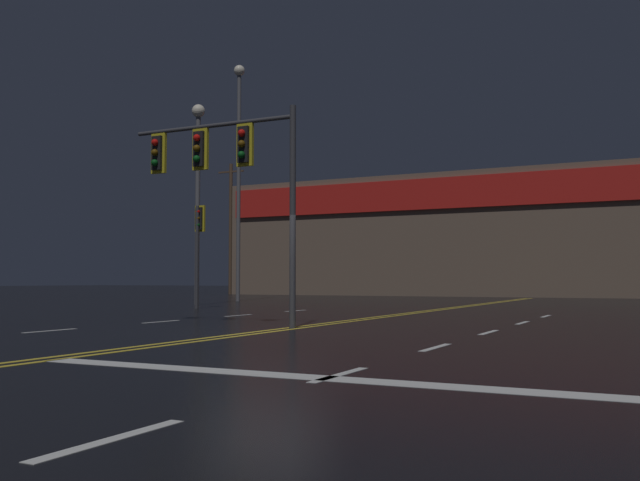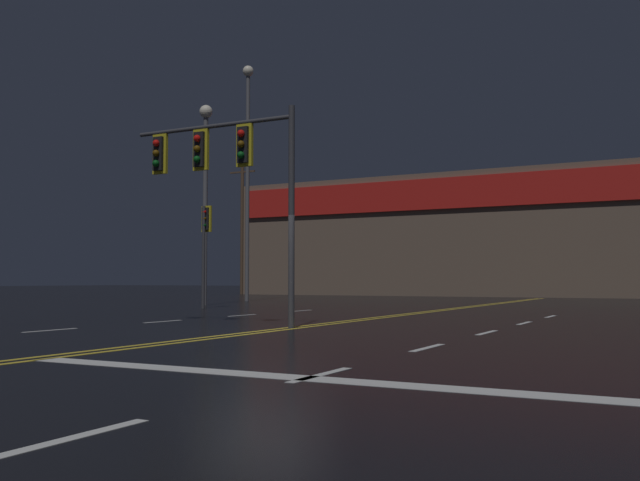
% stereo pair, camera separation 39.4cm
% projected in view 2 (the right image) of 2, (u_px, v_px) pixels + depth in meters
% --- Properties ---
extents(ground_plane, '(200.00, 200.00, 0.00)m').
position_uv_depth(ground_plane, '(264.00, 332.00, 14.64)').
color(ground_plane, black).
extents(road_markings, '(12.36, 60.00, 0.01)m').
position_uv_depth(road_markings, '(268.00, 336.00, 13.51)').
color(road_markings, gold).
rests_on(road_markings, ground).
extents(traffic_signal_median, '(4.46, 0.36, 4.97)m').
position_uv_depth(traffic_signal_median, '(220.00, 161.00, 16.79)').
color(traffic_signal_median, '#38383D').
rests_on(traffic_signal_median, ground).
extents(traffic_signal_corner_northwest, '(0.42, 0.36, 3.87)m').
position_uv_depth(traffic_signal_corner_northwest, '(205.00, 233.00, 26.82)').
color(traffic_signal_corner_northwest, '#38383D').
rests_on(traffic_signal_corner_northwest, ground).
extents(streetlight_near_left, '(0.56, 0.56, 12.04)m').
position_uv_depth(streetlight_near_left, '(248.00, 155.00, 36.24)').
color(streetlight_near_left, '#59595E').
rests_on(streetlight_near_left, ground).
extents(streetlight_near_right, '(0.56, 0.56, 8.52)m').
position_uv_depth(streetlight_near_right, '(205.00, 175.00, 30.22)').
color(streetlight_near_right, '#59595E').
rests_on(streetlight_near_right, ground).
extents(building_backdrop, '(43.72, 10.23, 8.08)m').
position_uv_depth(building_backdrop, '(559.00, 235.00, 47.39)').
color(building_backdrop, brown).
rests_on(building_backdrop, ground).
extents(utility_pole_row, '(47.52, 0.26, 11.62)m').
position_uv_depth(utility_pole_row, '(586.00, 204.00, 42.23)').
color(utility_pole_row, '#4C3828').
rests_on(utility_pole_row, ground).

